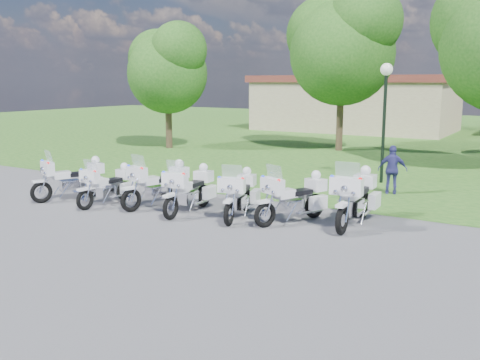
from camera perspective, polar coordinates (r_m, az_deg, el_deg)
The scene contains 14 objects.
ground at distance 14.36m, azimuth -3.00°, elevation -4.42°, with size 100.00×100.00×0.00m, color #57565C.
grass_lawn at distance 39.40m, azimuth 19.86°, elevation 4.52°, with size 100.00×48.00×0.01m, color #235B1C.
motorcycle_0 at distance 17.70m, azimuth -17.37°, elevation 0.20°, with size 1.38×2.26×1.61m.
motorcycle_1 at distance 16.65m, azimuth -13.87°, elevation -0.47°, with size 0.76×2.18×1.46m.
motorcycle_2 at distance 16.10m, azimuth -8.59°, elevation -0.39°, with size 1.15×2.40×1.63m.
motorcycle_3 at distance 15.28m, azimuth -5.33°, elevation -0.96°, with size 0.88×2.38×1.60m.
motorcycle_4 at distance 14.65m, azimuth -0.04°, elevation -1.46°, with size 1.15×2.29×1.57m.
motorcycle_5 at distance 14.22m, azimuth 5.87°, elevation -1.82°, with size 1.37×2.25×1.61m.
motorcycle_6 at distance 14.20m, azimuth 12.26°, elevation -1.76°, with size 0.92×2.63×1.77m.
lamp_post at distance 20.06m, azimuth 15.25°, elevation 8.88°, with size 0.44×0.44×4.33m.
tree_0 at distance 30.12m, azimuth -7.78°, elevation 11.97°, with size 5.11×4.36×6.82m.
tree_1 at distance 29.28m, azimuth 10.80°, elevation 14.15°, with size 6.40×5.46×8.53m.
building_west at distance 41.82m, azimuth 12.20°, elevation 8.05°, with size 14.56×8.32×4.10m.
bystander_c at distance 18.31m, azimuth 15.95°, elevation 1.03°, with size 0.95×0.39×1.62m, color navy.
Camera 1 is at (7.87, -11.42, 3.70)m, focal length 40.00 mm.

